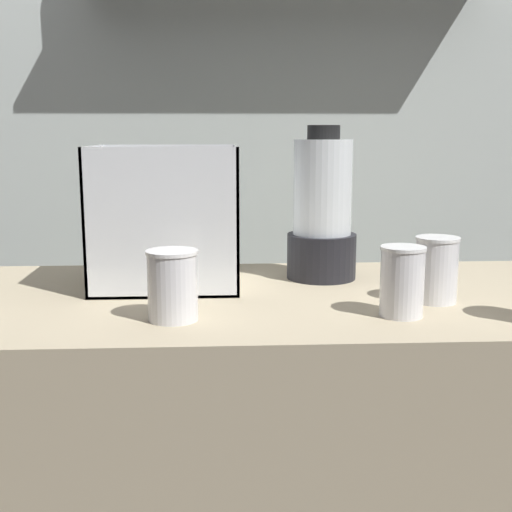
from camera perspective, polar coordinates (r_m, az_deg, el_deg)
The scene contains 7 objects.
counter at distance 1.51m, azimuth 0.00°, elevation -20.19°, with size 1.40×0.64×0.90m, color tan.
back_wall_unit at distance 2.06m, azimuth -1.12°, elevation 11.80°, with size 2.60×0.24×2.50m.
carrot_display_bin at distance 1.41m, azimuth -7.99°, elevation 1.23°, with size 0.30×0.24×0.30m.
blender_pitcher at distance 1.47m, azimuth 5.73°, elevation 3.60°, with size 0.15×0.15×0.34m.
juice_cup_orange_left at distance 1.16m, azimuth -7.19°, elevation -2.95°, with size 0.09×0.09×0.12m.
juice_cup_beet_middle at distance 1.20m, azimuth 12.48°, elevation -2.46°, with size 0.08×0.08×0.13m.
juice_cup_mango_right at distance 1.32m, azimuth 15.28°, elevation -1.50°, with size 0.08×0.08×0.13m.
Camera 1 is at (-0.07, -1.29, 1.23)m, focal length 46.37 mm.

